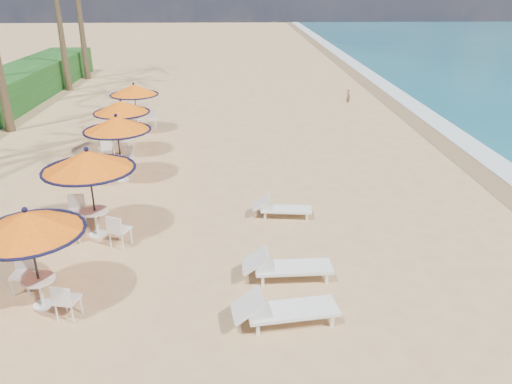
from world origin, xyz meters
TOP-DOWN VIEW (x-y plane):
  - ground at (0.00, 0.00)m, footprint 160.00×160.00m
  - foam_strip at (9.30, 10.00)m, footprint 1.20×140.00m
  - wetsand_band at (8.40, 10.00)m, footprint 1.40×140.00m
  - station_0 at (-4.96, -0.09)m, footprint 2.27×2.27m
  - station_1 at (-4.66, 3.16)m, footprint 2.46×2.46m
  - station_2 at (-4.83, 7.38)m, footprint 2.30×2.30m
  - station_3 at (-5.32, 10.18)m, footprint 2.22×2.22m
  - station_4 at (-5.36, 13.61)m, footprint 2.20×2.20m
  - lounger_near at (0.16, -0.91)m, footprint 2.26×0.98m
  - lounger_mid at (0.36, 0.77)m, footprint 2.14×0.72m
  - lounger_far at (0.55, 4.16)m, footprint 1.80×0.73m
  - person at (5.71, 19.06)m, footprint 0.30×0.36m

SIDE VIEW (x-z plane):
  - ground at x=0.00m, z-range 0.00..0.00m
  - foam_strip at x=9.30m, z-range -0.02..0.02m
  - wetsand_band at x=8.40m, z-range -0.01..0.01m
  - lounger_far at x=0.55m, z-range -0.02..0.61m
  - lounger_mid at x=0.36m, z-range -0.02..0.74m
  - lounger_near at x=0.16m, z-range -0.03..0.76m
  - person at x=5.71m, z-range 0.00..0.86m
  - station_3 at x=-5.32m, z-range 0.53..2.85m
  - station_4 at x=-5.36m, z-range 0.60..2.90m
  - station_0 at x=-4.96m, z-range 0.62..2.99m
  - station_2 at x=-4.83m, z-range 0.63..3.03m
  - station_1 at x=-4.66m, z-range 0.59..3.16m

